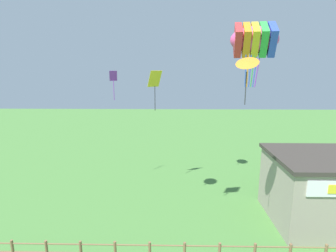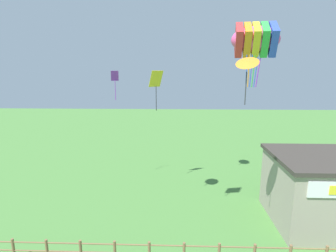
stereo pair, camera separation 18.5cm
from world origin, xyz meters
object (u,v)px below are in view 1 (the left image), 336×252
object	(u,v)px
kite_rainbow_parafoil	(254,40)
kite_yellow_diamond	(155,82)
kite_purple_streamer	(113,80)
kite_orange_delta	(247,63)

from	to	relation	value
kite_rainbow_parafoil	kite_yellow_diamond	size ratio (longest dim) A/B	1.27
kite_rainbow_parafoil	kite_yellow_diamond	bearing A→B (deg)	149.78
kite_yellow_diamond	kite_purple_streamer	distance (m)	3.40
kite_purple_streamer	kite_yellow_diamond	bearing A→B (deg)	-11.43
kite_purple_streamer	kite_orange_delta	xyz separation A→B (m)	(8.21, -8.26, 1.06)
kite_rainbow_parafoil	kite_purple_streamer	world-z (taller)	kite_rainbow_parafoil
kite_yellow_diamond	kite_orange_delta	world-z (taller)	kite_orange_delta
kite_rainbow_parafoil	kite_yellow_diamond	xyz separation A→B (m)	(-6.29, 3.66, -2.66)
kite_yellow_diamond	kite_purple_streamer	xyz separation A→B (m)	(-3.33, 0.67, 0.11)
kite_yellow_diamond	kite_purple_streamer	bearing A→B (deg)	168.57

